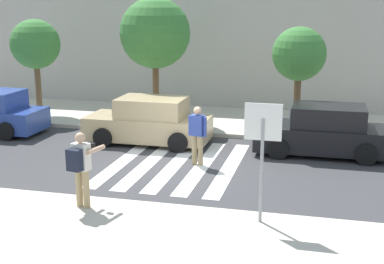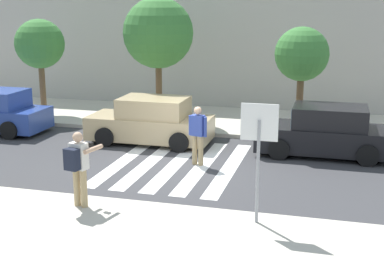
# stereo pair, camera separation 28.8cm
# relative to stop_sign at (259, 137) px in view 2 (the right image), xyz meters

# --- Properties ---
(ground_plane) EXTENTS (120.00, 120.00, 0.00)m
(ground_plane) POSITION_rel_stop_sign_xyz_m (-2.95, 3.71, -1.98)
(ground_plane) COLOR #38383A
(sidewalk_near) EXTENTS (60.00, 6.00, 0.14)m
(sidewalk_near) POSITION_rel_stop_sign_xyz_m (-2.95, -2.49, -1.91)
(sidewalk_near) COLOR beige
(sidewalk_near) RESTS_ON ground
(sidewalk_far) EXTENTS (60.00, 4.80, 0.14)m
(sidewalk_far) POSITION_rel_stop_sign_xyz_m (-2.95, 9.71, -1.91)
(sidewalk_far) COLOR beige
(sidewalk_far) RESTS_ON ground
(building_facade_far) EXTENTS (56.00, 4.00, 5.12)m
(building_facade_far) POSITION_rel_stop_sign_xyz_m (-2.95, 14.11, 0.58)
(building_facade_far) COLOR #ADA89E
(building_facade_far) RESTS_ON ground
(crosswalk_stripe_0) EXTENTS (0.44, 5.20, 0.01)m
(crosswalk_stripe_0) POSITION_rel_stop_sign_xyz_m (-4.55, 3.91, -1.97)
(crosswalk_stripe_0) COLOR silver
(crosswalk_stripe_0) RESTS_ON ground
(crosswalk_stripe_1) EXTENTS (0.44, 5.20, 0.01)m
(crosswalk_stripe_1) POSITION_rel_stop_sign_xyz_m (-3.75, 3.91, -1.97)
(crosswalk_stripe_1) COLOR silver
(crosswalk_stripe_1) RESTS_ON ground
(crosswalk_stripe_2) EXTENTS (0.44, 5.20, 0.01)m
(crosswalk_stripe_2) POSITION_rel_stop_sign_xyz_m (-2.95, 3.91, -1.97)
(crosswalk_stripe_2) COLOR silver
(crosswalk_stripe_2) RESTS_ON ground
(crosswalk_stripe_3) EXTENTS (0.44, 5.20, 0.01)m
(crosswalk_stripe_3) POSITION_rel_stop_sign_xyz_m (-2.15, 3.91, -1.97)
(crosswalk_stripe_3) COLOR silver
(crosswalk_stripe_3) RESTS_ON ground
(crosswalk_stripe_4) EXTENTS (0.44, 5.20, 0.01)m
(crosswalk_stripe_4) POSITION_rel_stop_sign_xyz_m (-1.35, 3.91, -1.97)
(crosswalk_stripe_4) COLOR silver
(crosswalk_stripe_4) RESTS_ON ground
(stop_sign) EXTENTS (0.76, 0.08, 2.52)m
(stop_sign) POSITION_rel_stop_sign_xyz_m (0.00, 0.00, 0.00)
(stop_sign) COLOR gray
(stop_sign) RESTS_ON sidewalk_near
(photographer_with_backpack) EXTENTS (0.70, 0.92, 1.72)m
(photographer_with_backpack) POSITION_rel_stop_sign_xyz_m (-3.97, -0.18, -0.81)
(photographer_with_backpack) COLOR tan
(photographer_with_backpack) RESTS_ON sidewalk_near
(pedestrian_crossing) EXTENTS (0.57, 0.32, 1.72)m
(pedestrian_crossing) POSITION_rel_stop_sign_xyz_m (-2.32, 4.02, -1.00)
(pedestrian_crossing) COLOR tan
(pedestrian_crossing) RESTS_ON ground
(parked_car_tan) EXTENTS (4.10, 1.92, 1.55)m
(parked_car_tan) POSITION_rel_stop_sign_xyz_m (-4.45, 6.01, -1.25)
(parked_car_tan) COLOR tan
(parked_car_tan) RESTS_ON ground
(parked_car_black) EXTENTS (4.10, 1.92, 1.55)m
(parked_car_black) POSITION_rel_stop_sign_xyz_m (1.23, 6.01, -1.25)
(parked_car_black) COLOR black
(parked_car_black) RESTS_ON ground
(street_tree_west) EXTENTS (1.98, 1.98, 3.84)m
(street_tree_west) POSITION_rel_stop_sign_xyz_m (-10.12, 8.83, 0.98)
(street_tree_west) COLOR brown
(street_tree_west) RESTS_ON sidewalk_far
(street_tree_center) EXTENTS (2.64, 2.64, 4.67)m
(street_tree_center) POSITION_rel_stop_sign_xyz_m (-5.06, 8.70, 1.50)
(street_tree_center) COLOR brown
(street_tree_center) RESTS_ON sidewalk_far
(street_tree_east) EXTENTS (1.85, 1.85, 3.68)m
(street_tree_east) POSITION_rel_stop_sign_xyz_m (0.26, 8.18, 0.89)
(street_tree_east) COLOR brown
(street_tree_east) RESTS_ON sidewalk_far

